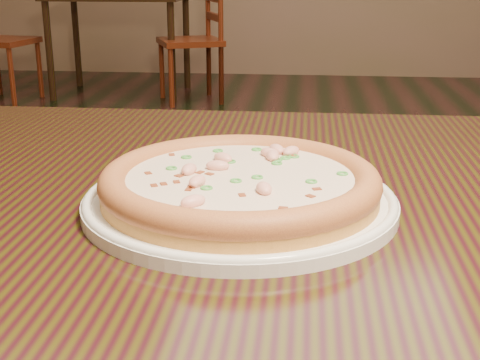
# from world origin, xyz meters

# --- Properties ---
(ground) EXTENTS (9.00, 9.00, 0.00)m
(ground) POSITION_xyz_m (0.00, 0.00, 0.00)
(ground) COLOR black
(hero_table) EXTENTS (1.20, 0.80, 0.75)m
(hero_table) POSITION_xyz_m (-0.08, -0.87, 0.65)
(hero_table) COLOR black
(hero_table) RESTS_ON ground
(plate) EXTENTS (0.31, 0.31, 0.02)m
(plate) POSITION_xyz_m (-0.20, -0.92, 0.76)
(plate) COLOR white
(plate) RESTS_ON hero_table
(pizza) EXTENTS (0.28, 0.28, 0.03)m
(pizza) POSITION_xyz_m (-0.20, -0.92, 0.78)
(pizza) COLOR #C88946
(pizza) RESTS_ON plate
(bg_table_left) EXTENTS (1.00, 0.70, 0.75)m
(bg_table_left) POSITION_xyz_m (-1.55, 3.47, 0.65)
(bg_table_left) COLOR black
(bg_table_left) RESTS_ON ground
(chair_b) EXTENTS (0.55, 0.55, 0.95)m
(chair_b) POSITION_xyz_m (-0.93, 3.27, 0.44)
(chair_b) COLOR #562008
(chair_b) RESTS_ON ground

